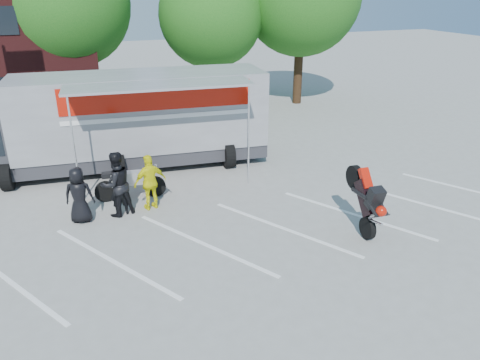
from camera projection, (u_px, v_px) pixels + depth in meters
ground at (207, 264)px, 11.72m from camera, size 100.00×100.00×0.00m
parking_bay_lines at (196, 245)px, 12.58m from camera, size 18.09×13.33×0.01m
tree_left at (67, 4)px, 22.65m from camera, size 6.12×6.12×8.64m
tree_mid at (211, 15)px, 24.34m from camera, size 5.44×5.44×7.68m
transporter_truck at (133, 166)px, 17.96m from camera, size 11.49×6.31×3.52m
parked_motorcycle at (132, 199)px, 15.29m from camera, size 2.38×1.02×1.21m
stunt_bike_rider at (353, 227)px, 13.49m from camera, size 0.92×1.81×2.08m
spectator_leather_a at (79, 195)px, 13.51m from camera, size 0.94×0.74×1.69m
spectator_leather_b at (119, 190)px, 13.95m from camera, size 0.62×0.43×1.64m
spectator_leather_c at (117, 184)px, 13.86m from camera, size 1.17×1.03×2.01m
spectator_hivis at (150, 182)px, 14.30m from camera, size 1.11×0.65×1.77m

